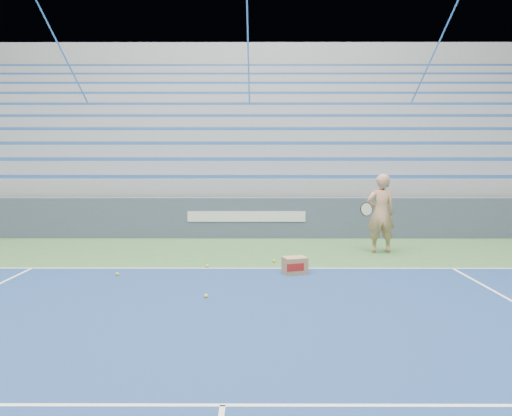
% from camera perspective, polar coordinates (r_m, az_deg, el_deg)
% --- Properties ---
extents(sponsor_barrier, '(30.00, 0.32, 1.10)m').
position_cam_1_polar(sponsor_barrier, '(13.68, -1.07, -1.11)').
color(sponsor_barrier, '#404B61').
rests_on(sponsor_barrier, ground).
extents(bleachers, '(31.00, 9.15, 7.30)m').
position_cam_1_polar(bleachers, '(19.31, -0.73, 6.16)').
color(bleachers, '#969A9F').
rests_on(bleachers, ground).
extents(tennis_player, '(0.95, 0.85, 1.81)m').
position_cam_1_polar(tennis_player, '(11.77, 14.06, -0.60)').
color(tennis_player, tan).
rests_on(tennis_player, ground).
extents(ball_box, '(0.50, 0.44, 0.32)m').
position_cam_1_polar(ball_box, '(9.40, 4.46, -6.57)').
color(ball_box, '#A97E51').
rests_on(ball_box, ground).
extents(tennis_ball_0, '(0.07, 0.07, 0.07)m').
position_cam_1_polar(tennis_ball_0, '(9.96, -5.63, -6.62)').
color(tennis_ball_0, '#C9D82C').
rests_on(tennis_ball_0, ground).
extents(tennis_ball_1, '(0.07, 0.07, 0.07)m').
position_cam_1_polar(tennis_ball_1, '(9.57, -15.57, -7.29)').
color(tennis_ball_1, '#C9D82C').
rests_on(tennis_ball_1, ground).
extents(tennis_ball_2, '(0.07, 0.07, 0.07)m').
position_cam_1_polar(tennis_ball_2, '(7.81, -5.72, -10.00)').
color(tennis_ball_2, '#C9D82C').
rests_on(tennis_ball_2, ground).
extents(tennis_ball_3, '(0.07, 0.07, 0.07)m').
position_cam_1_polar(tennis_ball_3, '(10.43, 2.03, -6.05)').
color(tennis_ball_3, '#C9D82C').
rests_on(tennis_ball_3, ground).
extents(tennis_ball_4, '(0.07, 0.07, 0.07)m').
position_cam_1_polar(tennis_ball_4, '(10.57, 4.59, -5.90)').
color(tennis_ball_4, '#C9D82C').
rests_on(tennis_ball_4, ground).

